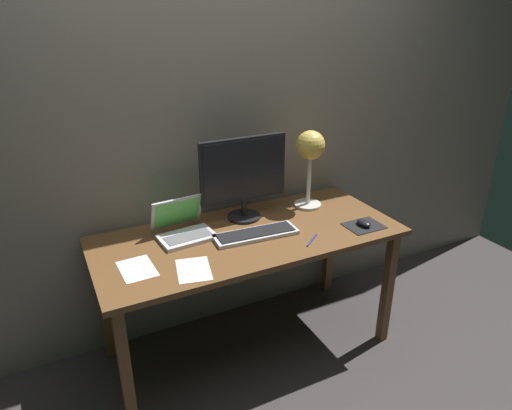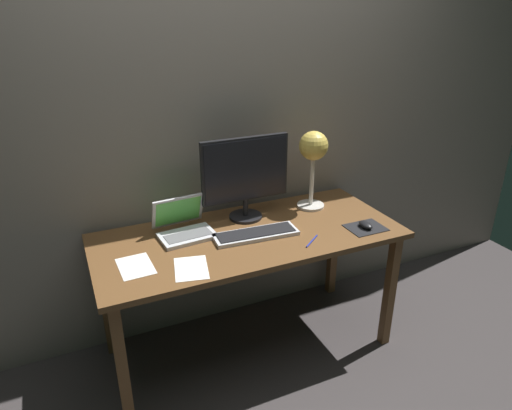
% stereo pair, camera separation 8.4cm
% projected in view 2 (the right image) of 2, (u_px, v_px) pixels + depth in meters
% --- Properties ---
extents(ground_plane, '(4.80, 4.80, 0.00)m').
position_uv_depth(ground_plane, '(250.00, 345.00, 2.68)').
color(ground_plane, '#383333').
rests_on(ground_plane, ground).
extents(back_wall, '(4.80, 0.06, 2.60)m').
position_uv_depth(back_wall, '(219.00, 112.00, 2.50)').
color(back_wall, gray).
rests_on(back_wall, ground).
extents(desk, '(1.60, 0.70, 0.74)m').
position_uv_depth(desk, '(249.00, 247.00, 2.42)').
color(desk, brown).
rests_on(desk, ground).
extents(monitor, '(0.49, 0.18, 0.46)m').
position_uv_depth(monitor, '(245.00, 174.00, 2.46)').
color(monitor, black).
rests_on(monitor, desk).
extents(keyboard_main, '(0.45, 0.17, 0.03)m').
position_uv_depth(keyboard_main, '(256.00, 234.00, 2.36)').
color(keyboard_main, silver).
rests_on(keyboard_main, desk).
extents(laptop, '(0.30, 0.27, 0.19)m').
position_uv_depth(laptop, '(183.00, 224.00, 2.37)').
color(laptop, silver).
rests_on(laptop, desk).
extents(desk_lamp, '(0.17, 0.17, 0.46)m').
position_uv_depth(desk_lamp, '(313.00, 152.00, 2.57)').
color(desk_lamp, beige).
rests_on(desk_lamp, desk).
extents(mousepad, '(0.20, 0.16, 0.00)m').
position_uv_depth(mousepad, '(366.00, 228.00, 2.45)').
color(mousepad, black).
rests_on(mousepad, desk).
extents(mouse, '(0.06, 0.10, 0.03)m').
position_uv_depth(mouse, '(366.00, 225.00, 2.44)').
color(mouse, black).
rests_on(mouse, mousepad).
extents(paper_sheet_near_mouse, '(0.19, 0.24, 0.00)m').
position_uv_depth(paper_sheet_near_mouse, '(191.00, 268.00, 2.07)').
color(paper_sheet_near_mouse, white).
rests_on(paper_sheet_near_mouse, desk).
extents(paper_sheet_by_keyboard, '(0.16, 0.22, 0.00)m').
position_uv_depth(paper_sheet_by_keyboard, '(136.00, 266.00, 2.09)').
color(paper_sheet_by_keyboard, white).
rests_on(paper_sheet_by_keyboard, desk).
extents(pen, '(0.12, 0.09, 0.01)m').
position_uv_depth(pen, '(312.00, 241.00, 2.30)').
color(pen, '#2633A5').
rests_on(pen, desk).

